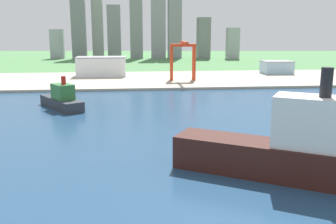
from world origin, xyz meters
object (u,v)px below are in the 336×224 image
(container_barge, at_px, (62,100))
(port_crane_red, at_px, (183,52))
(warehouse_annex, at_px, (277,67))
(warehouse_main, at_px, (101,66))
(cargo_ship, at_px, (281,148))

(container_barge, bearing_deg, port_crane_red, 50.38)
(port_crane_red, bearing_deg, warehouse_annex, 22.89)
(warehouse_main, bearing_deg, port_crane_red, -28.39)
(container_barge, height_order, port_crane_red, port_crane_red)
(port_crane_red, bearing_deg, warehouse_main, 151.61)
(port_crane_red, xyz_separation_m, warehouse_main, (-87.37, 47.22, -18.18))
(warehouse_main, xyz_separation_m, warehouse_annex, (209.20, 4.21, -3.33))
(container_barge, height_order, cargo_ship, cargo_ship)
(port_crane_red, relative_size, warehouse_annex, 1.17)
(cargo_ship, height_order, port_crane_red, port_crane_red)
(port_crane_red, relative_size, warehouse_main, 0.73)
(cargo_ship, bearing_deg, container_barge, 126.64)
(container_barge, xyz_separation_m, warehouse_annex, (225.11, 176.20, 3.67))
(cargo_ship, relative_size, port_crane_red, 1.73)
(cargo_ship, bearing_deg, warehouse_main, 105.69)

